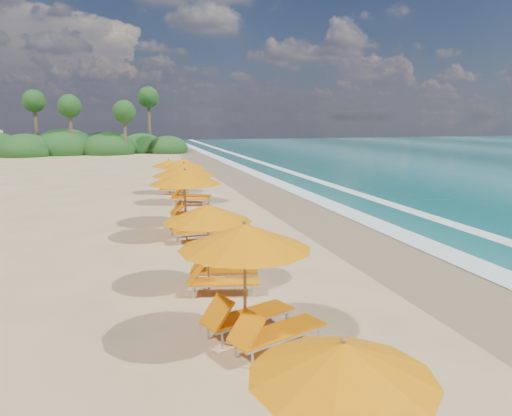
# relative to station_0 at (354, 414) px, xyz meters

# --- Properties ---
(ground) EXTENTS (160.00, 160.00, 0.00)m
(ground) POSITION_rel_station_0_xyz_m (2.14, 11.87, -1.16)
(ground) COLOR tan
(ground) RESTS_ON ground
(wet_sand) EXTENTS (4.00, 160.00, 0.01)m
(wet_sand) POSITION_rel_station_0_xyz_m (6.14, 11.87, -1.16)
(wet_sand) COLOR #8C7653
(wet_sand) RESTS_ON ground
(surf_foam) EXTENTS (4.00, 160.00, 0.01)m
(surf_foam) POSITION_rel_station_0_xyz_m (8.84, 11.87, -1.14)
(surf_foam) COLOR white
(surf_foam) RESTS_ON ground
(station_0) EXTENTS (2.25, 2.08, 2.08)m
(station_0) POSITION_rel_station_0_xyz_m (0.00, 0.00, 0.00)
(station_0) COLOR olive
(station_0) RESTS_ON ground
(station_1) EXTENTS (3.23, 3.19, 2.50)m
(station_1) POSITION_rel_station_0_xyz_m (-0.03, 4.14, 0.24)
(station_1) COLOR olive
(station_1) RESTS_ON ground
(station_2) EXTENTS (2.78, 2.68, 2.27)m
(station_2) POSITION_rel_station_0_xyz_m (-0.15, 7.41, 0.11)
(station_2) COLOR olive
(station_2) RESTS_ON ground
(station_3) EXTENTS (2.93, 2.75, 2.59)m
(station_3) POSITION_rel_station_0_xyz_m (-0.01, 12.75, 0.29)
(station_3) COLOR olive
(station_3) RESTS_ON ground
(station_4) EXTENTS (2.85, 2.65, 2.59)m
(station_4) POSITION_rel_station_0_xyz_m (0.26, 15.18, 0.29)
(station_4) COLOR olive
(station_4) RESTS_ON ground
(station_5) EXTENTS (3.02, 2.97, 2.34)m
(station_5) POSITION_rel_station_0_xyz_m (0.77, 20.10, 0.15)
(station_5) COLOR olive
(station_5) RESTS_ON ground
(station_6) EXTENTS (2.59, 2.54, 2.02)m
(station_6) POSITION_rel_station_0_xyz_m (0.38, 23.71, -0.03)
(station_6) COLOR olive
(station_6) RESTS_ON ground
(treeline) EXTENTS (25.80, 8.80, 9.74)m
(treeline) POSITION_rel_station_0_xyz_m (-7.79, 57.38, -0.17)
(treeline) COLOR #163D14
(treeline) RESTS_ON ground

